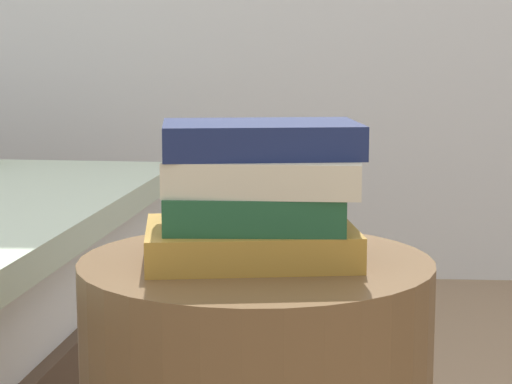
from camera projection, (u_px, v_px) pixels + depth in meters
name	position (u px, v px, depth m)	size (l,w,h in m)	color
book_ochre	(250.00, 243.00, 1.23)	(0.27, 0.20, 0.05)	#B7842D
book_forest	(259.00, 209.00, 1.22)	(0.22, 0.16, 0.05)	#1E512D
book_cream	(265.00, 173.00, 1.22)	(0.24, 0.19, 0.04)	beige
book_navy	(261.00, 139.00, 1.22)	(0.25, 0.16, 0.04)	#19234C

